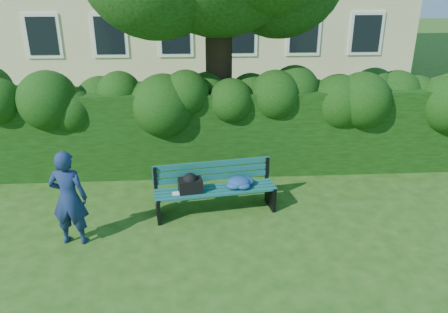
{
  "coord_description": "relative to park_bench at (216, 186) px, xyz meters",
  "views": [
    {
      "loc": [
        -0.47,
        -6.7,
        3.95
      ],
      "look_at": [
        0.0,
        0.6,
        0.95
      ],
      "focal_mm": 35.0,
      "sensor_mm": 36.0,
      "label": 1
    }
  ],
  "objects": [
    {
      "name": "man_reading",
      "position": [
        -2.32,
        -0.86,
        0.28
      ],
      "size": [
        0.6,
        0.42,
        1.58
      ],
      "primitive_type": "imported",
      "rotation": [
        0.0,
        0.0,
        3.06
      ],
      "color": "navy",
      "rests_on": "ground"
    },
    {
      "name": "park_bench",
      "position": [
        0.0,
        0.0,
        0.0
      ],
      "size": [
        2.22,
        0.88,
        0.89
      ],
      "rotation": [
        0.0,
        0.0,
        0.15
      ],
      "color": "#0F4E4A",
      "rests_on": "ground"
    },
    {
      "name": "ground",
      "position": [
        0.16,
        -0.3,
        -0.5
      ],
      "size": [
        80.0,
        80.0,
        0.0
      ],
      "primitive_type": "plane",
      "color": "#214E14",
      "rests_on": "ground"
    },
    {
      "name": "hedge",
      "position": [
        0.16,
        1.9,
        0.4
      ],
      "size": [
        10.0,
        1.0,
        1.8
      ],
      "color": "black",
      "rests_on": "ground"
    }
  ]
}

